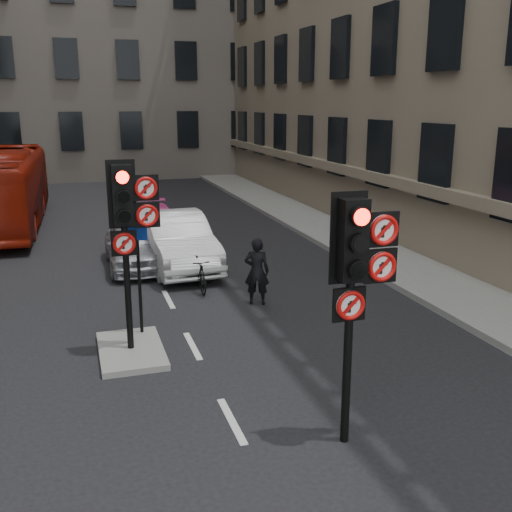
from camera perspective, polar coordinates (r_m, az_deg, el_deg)
ground at (r=7.84m, az=1.75°, el=-22.42°), size 120.00×120.00×0.00m
pavement_right at (r=20.69m, az=9.86°, el=1.42°), size 3.00×50.00×0.16m
centre_island at (r=11.90m, az=-11.81°, el=-8.80°), size 1.20×2.00×0.12m
building_far at (r=44.28m, az=-15.48°, el=20.95°), size 30.00×14.00×20.00m
signal_near at (r=8.05m, az=9.63°, el=-1.01°), size 0.91×0.40×3.58m
signal_far at (r=11.13m, az=-12.07°, el=3.83°), size 0.91×0.40×3.58m
car_silver at (r=17.72m, az=-11.62°, el=1.01°), size 1.56×3.82×1.30m
car_white at (r=17.49m, az=-7.62°, el=1.48°), size 1.90×4.86×1.58m
car_pink at (r=20.98m, az=-9.66°, el=3.07°), size 1.74×4.17×1.20m
bus_red at (r=24.81m, az=-22.83°, el=5.92°), size 2.75×10.60×2.93m
motorcycle at (r=15.31m, az=-5.47°, el=-1.71°), size 0.45×1.48×0.88m
motorcyclist at (r=14.13m, az=0.07°, el=-1.46°), size 0.69×0.58×1.62m
info_sign at (r=12.11m, az=-11.12°, el=-0.73°), size 0.39×0.16×2.25m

